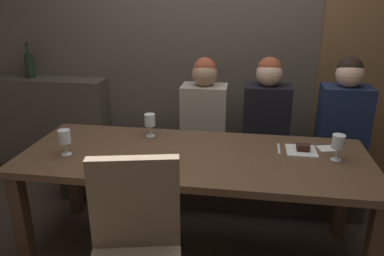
{
  "coord_description": "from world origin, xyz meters",
  "views": [
    {
      "loc": [
        0.31,
        -2.12,
        1.7
      ],
      "look_at": [
        -0.05,
        0.2,
        0.84
      ],
      "focal_mm": 34.54,
      "sensor_mm": 36.0,
      "label": 1
    }
  ],
  "objects_px": {
    "chair_near_side": "(135,248)",
    "diner_redhead": "(204,109)",
    "wine_glass_end_right": "(150,121)",
    "banquette_bench": "(206,175)",
    "wine_glass_near_right": "(65,138)",
    "diner_bearded": "(267,111)",
    "dessert_plate": "(302,150)",
    "dining_table": "(194,167)",
    "wine_bottle_dark_red": "(29,65)",
    "diner_far_end": "(344,114)",
    "wine_glass_center_front": "(338,143)",
    "fork_on_table": "(279,149)"
  },
  "relations": [
    {
      "from": "dining_table",
      "to": "wine_glass_end_right",
      "type": "bearing_deg",
      "value": 143.46
    },
    {
      "from": "wine_glass_center_front",
      "to": "wine_glass_near_right",
      "type": "distance_m",
      "value": 1.68
    },
    {
      "from": "diner_redhead",
      "to": "wine_glass_center_front",
      "type": "distance_m",
      "value": 1.11
    },
    {
      "from": "diner_redhead",
      "to": "wine_glass_end_right",
      "type": "relative_size",
      "value": 4.79
    },
    {
      "from": "diner_redhead",
      "to": "chair_near_side",
      "type": "bearing_deg",
      "value": -96.15
    },
    {
      "from": "chair_near_side",
      "to": "fork_on_table",
      "type": "bearing_deg",
      "value": 51.12
    },
    {
      "from": "dining_table",
      "to": "chair_near_side",
      "type": "distance_m",
      "value": 0.75
    },
    {
      "from": "wine_glass_center_front",
      "to": "wine_glass_near_right",
      "type": "xyz_separation_m",
      "value": [
        -1.67,
        -0.18,
        0.0
      ]
    },
    {
      "from": "diner_bearded",
      "to": "diner_redhead",
      "type": "bearing_deg",
      "value": -178.08
    },
    {
      "from": "chair_near_side",
      "to": "diner_redhead",
      "type": "bearing_deg",
      "value": 83.85
    },
    {
      "from": "diner_bearded",
      "to": "banquette_bench",
      "type": "bearing_deg",
      "value": -177.27
    },
    {
      "from": "wine_glass_near_right",
      "to": "fork_on_table",
      "type": "bearing_deg",
      "value": 12.31
    },
    {
      "from": "wine_glass_end_right",
      "to": "diner_far_end",
      "type": "bearing_deg",
      "value": 16.85
    },
    {
      "from": "diner_bearded",
      "to": "wine_bottle_dark_red",
      "type": "xyz_separation_m",
      "value": [
        -2.18,
        0.32,
        0.24
      ]
    },
    {
      "from": "dessert_plate",
      "to": "fork_on_table",
      "type": "bearing_deg",
      "value": 172.91
    },
    {
      "from": "wine_bottle_dark_red",
      "to": "wine_glass_near_right",
      "type": "xyz_separation_m",
      "value": [
        0.91,
        -1.17,
        -0.22
      ]
    },
    {
      "from": "diner_bearded",
      "to": "dessert_plate",
      "type": "bearing_deg",
      "value": -70.09
    },
    {
      "from": "diner_far_end",
      "to": "diner_redhead",
      "type": "bearing_deg",
      "value": 179.08
    },
    {
      "from": "chair_near_side",
      "to": "dessert_plate",
      "type": "distance_m",
      "value": 1.24
    },
    {
      "from": "diner_far_end",
      "to": "wine_glass_near_right",
      "type": "distance_m",
      "value": 2.02
    },
    {
      "from": "dining_table",
      "to": "wine_glass_near_right",
      "type": "xyz_separation_m",
      "value": [
        -0.8,
        -0.13,
        0.2
      ]
    },
    {
      "from": "chair_near_side",
      "to": "diner_far_end",
      "type": "relative_size",
      "value": 1.19
    },
    {
      "from": "dining_table",
      "to": "chair_near_side",
      "type": "relative_size",
      "value": 2.24
    },
    {
      "from": "wine_glass_center_front",
      "to": "wine_bottle_dark_red",
      "type": "bearing_deg",
      "value": 158.97
    },
    {
      "from": "diner_far_end",
      "to": "wine_glass_near_right",
      "type": "bearing_deg",
      "value": -156.1
    },
    {
      "from": "diner_far_end",
      "to": "wine_glass_end_right",
      "type": "xyz_separation_m",
      "value": [
        -1.4,
        -0.42,
        0.01
      ]
    },
    {
      "from": "dining_table",
      "to": "wine_glass_near_right",
      "type": "bearing_deg",
      "value": -170.87
    },
    {
      "from": "banquette_bench",
      "to": "wine_glass_center_front",
      "type": "relative_size",
      "value": 15.24
    },
    {
      "from": "diner_far_end",
      "to": "wine_glass_end_right",
      "type": "relative_size",
      "value": 5.02
    },
    {
      "from": "diner_redhead",
      "to": "diner_far_end",
      "type": "bearing_deg",
      "value": -0.92
    },
    {
      "from": "dining_table",
      "to": "wine_glass_end_right",
      "type": "relative_size",
      "value": 13.41
    },
    {
      "from": "wine_glass_near_right",
      "to": "wine_glass_end_right",
      "type": "bearing_deg",
      "value": 41.55
    },
    {
      "from": "wine_glass_end_right",
      "to": "banquette_bench",
      "type": "bearing_deg",
      "value": 50.72
    },
    {
      "from": "chair_near_side",
      "to": "diner_redhead",
      "type": "distance_m",
      "value": 1.46
    },
    {
      "from": "wine_glass_near_right",
      "to": "diner_redhead",
      "type": "bearing_deg",
      "value": 47.11
    },
    {
      "from": "wine_glass_center_front",
      "to": "dessert_plate",
      "type": "bearing_deg",
      "value": 152.99
    },
    {
      "from": "wine_glass_near_right",
      "to": "fork_on_table",
      "type": "distance_m",
      "value": 1.37
    },
    {
      "from": "chair_near_side",
      "to": "wine_glass_near_right",
      "type": "bearing_deg",
      "value": 136.28
    },
    {
      "from": "diner_bearded",
      "to": "wine_glass_near_right",
      "type": "relative_size",
      "value": 4.88
    },
    {
      "from": "banquette_bench",
      "to": "diner_far_end",
      "type": "bearing_deg",
      "value": -0.62
    },
    {
      "from": "diner_far_end",
      "to": "wine_glass_center_front",
      "type": "bearing_deg",
      "value": -105.2
    },
    {
      "from": "diner_redhead",
      "to": "wine_bottle_dark_red",
      "type": "height_order",
      "value": "wine_bottle_dark_red"
    },
    {
      "from": "banquette_bench",
      "to": "wine_glass_near_right",
      "type": "relative_size",
      "value": 15.24
    },
    {
      "from": "chair_near_side",
      "to": "fork_on_table",
      "type": "xyz_separation_m",
      "value": [
        0.71,
        0.89,
        0.18
      ]
    },
    {
      "from": "chair_near_side",
      "to": "wine_bottle_dark_red",
      "type": "distance_m",
      "value": 2.39
    },
    {
      "from": "diner_far_end",
      "to": "wine_glass_near_right",
      "type": "height_order",
      "value": "diner_far_end"
    },
    {
      "from": "diner_bearded",
      "to": "wine_glass_center_front",
      "type": "xyz_separation_m",
      "value": [
        0.4,
        -0.68,
        0.02
      ]
    },
    {
      "from": "diner_redhead",
      "to": "diner_bearded",
      "type": "height_order",
      "value": "diner_bearded"
    },
    {
      "from": "wine_bottle_dark_red",
      "to": "diner_redhead",
      "type": "bearing_deg",
      "value": -11.2
    },
    {
      "from": "diner_bearded",
      "to": "dessert_plate",
      "type": "xyz_separation_m",
      "value": [
        0.21,
        -0.58,
        -0.07
      ]
    }
  ]
}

